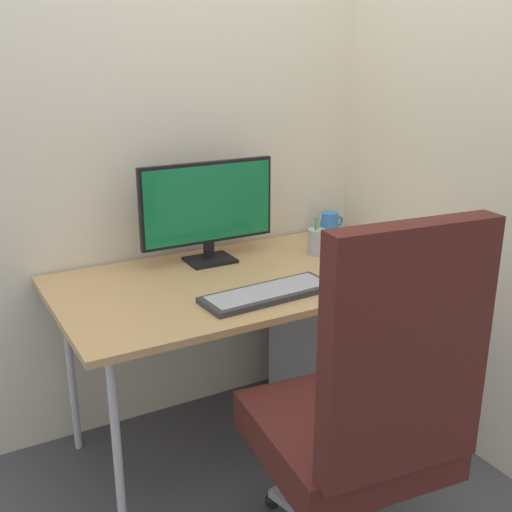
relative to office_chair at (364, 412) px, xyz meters
name	(u,v)px	position (x,y,z in m)	size (l,w,h in m)	color
ground_plane	(251,439)	(0.07, 0.77, -0.58)	(8.00, 8.00, 0.00)	#4C4C51
wall_back	(199,77)	(0.07, 1.18, 0.82)	(2.64, 0.04, 2.80)	beige
wall_side_right	(450,79)	(0.81, 0.59, 0.82)	(0.04, 1.98, 2.80)	beige
desk	(250,285)	(0.07, 0.77, 0.10)	(1.42, 0.76, 0.71)	tan
office_chair	(364,412)	(0.00, 0.00, 0.00)	(0.61, 0.63, 1.14)	black
filing_cabinet	(345,345)	(0.53, 0.78, -0.27)	(0.45, 0.51, 0.62)	#B2B5BA
monitor	(208,207)	(0.01, 0.99, 0.35)	(0.55, 0.15, 0.39)	black
keyboard	(268,293)	(0.03, 0.56, 0.15)	(0.48, 0.19, 0.02)	#333338
mouse	(339,270)	(0.35, 0.60, 0.16)	(0.06, 0.11, 0.04)	#333338
pen_holder	(316,241)	(0.43, 0.86, 0.19)	(0.07, 0.07, 0.17)	#B2B5BA
notebook	(367,251)	(0.62, 0.77, 0.14)	(0.14, 0.19, 0.02)	silver
coffee_mug	(329,224)	(0.64, 1.06, 0.19)	(0.12, 0.08, 0.10)	#337FD8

